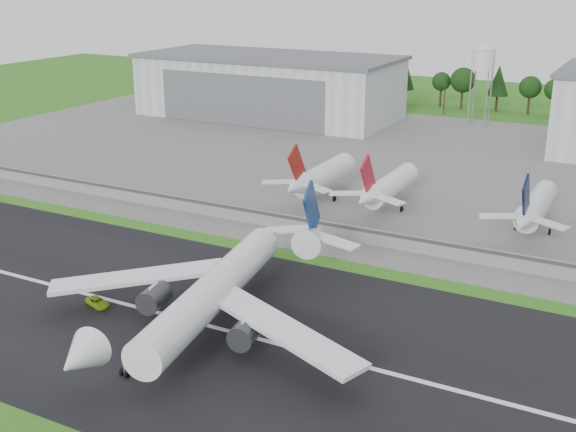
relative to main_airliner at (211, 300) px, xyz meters
The scene contains 14 objects.
ground 11.16m from the main_airliner, 72.57° to the right, with size 600.00×600.00×0.00m, color #2D6919.
runway 5.72m from the main_airliner, ahead, with size 320.00×60.00×0.10m, color black.
runway_centerline 5.67m from the main_airliner, ahead, with size 220.00×1.00×0.02m, color white.
apron 110.58m from the main_airliner, 88.44° to the left, with size 320.00×150.00×0.10m, color slate.
blast_fence 45.62m from the main_airliner, 86.21° to the left, with size 240.00×0.61×3.50m.
hangar_west 173.51m from the main_airliner, 116.36° to the left, with size 97.00×44.00×23.20m.
water_tower 176.54m from the main_airliner, 90.65° to the left, with size 8.40×8.40×29.40m.
utility_poles 190.52m from the main_airliner, 89.10° to the left, with size 230.00×3.00×12.00m, color black, non-canonical shape.
treeline 205.51m from the main_airliner, 89.16° to the left, with size 320.00×16.00×22.00m, color black, non-canonical shape.
main_airliner is the anchor object (origin of this frame).
ground_vehicle 21.78m from the main_airliner, behind, with size 2.29×4.97×1.38m, color #9BC116.
parked_jet_red_a 68.39m from the main_airliner, 101.56° to the left, with size 7.36×31.29×16.67m.
parked_jet_red_b 67.03m from the main_airliner, 87.18° to the left, with size 7.36×31.29×16.39m.
parked_jet_navy 76.00m from the main_airliner, 61.74° to the left, with size 7.36×31.29×16.35m.
Camera 1 is at (54.36, -73.82, 52.84)m, focal length 45.00 mm.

